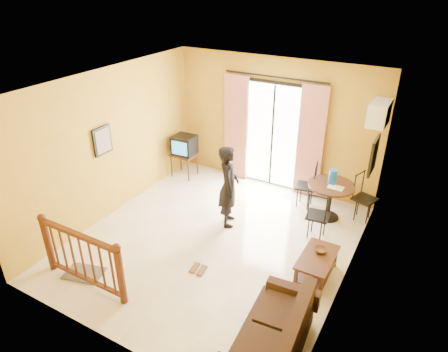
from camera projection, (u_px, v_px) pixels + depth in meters
The scene contains 19 objects.
ground at pixel (214, 241), 7.11m from camera, with size 5.00×5.00×0.00m, color beige.
room_shell at pixel (213, 154), 6.32m from camera, with size 5.00×5.00×5.00m.
balcony_door at pixel (272, 135), 8.44m from camera, with size 2.25×0.14×2.46m.
tv_table at pixel (184, 156), 9.14m from camera, with size 0.56×0.47×0.56m.
television at pixel (184, 145), 8.99m from camera, with size 0.50×0.47×0.43m.
picture_left at pixel (102, 141), 7.20m from camera, with size 0.05×0.42×0.52m.
dining_table at pixel (331, 192), 7.53m from camera, with size 0.87×0.87×0.73m.
water_jug at pixel (333, 177), 7.40m from camera, with size 0.16×0.16×0.29m, color #124CAC.
serving_tray at pixel (336, 188), 7.33m from camera, with size 0.28×0.18×0.02m, color beige.
dining_chairs at pixel (326, 220), 7.71m from camera, with size 1.63×1.47×0.95m.
air_conditioner at pixel (379, 113), 6.71m from camera, with size 0.31×0.60×0.40m.
botanical_print at pixel (374, 156), 6.39m from camera, with size 0.05×0.50×0.60m.
coffee_table at pixel (317, 263), 6.18m from camera, with size 0.49×0.87×0.39m.
bowl at pixel (320, 250), 6.20m from camera, with size 0.19×0.19×0.06m, color brown.
sofa at pixel (275, 338), 4.89m from camera, with size 0.84×1.63×0.75m.
standing_person at pixel (229, 186), 7.26m from camera, with size 0.58×0.38×1.58m, color black.
stair_balustrade at pixel (81, 255), 5.88m from camera, with size 1.63×0.13×1.04m.
doormat at pixel (84, 273), 6.34m from camera, with size 0.60×0.40×0.02m, color #524E41.
sandals at pixel (198, 269), 6.42m from camera, with size 0.28×0.26×0.03m.
Camera 1 is at (2.98, -4.94, 4.30)m, focal length 32.00 mm.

